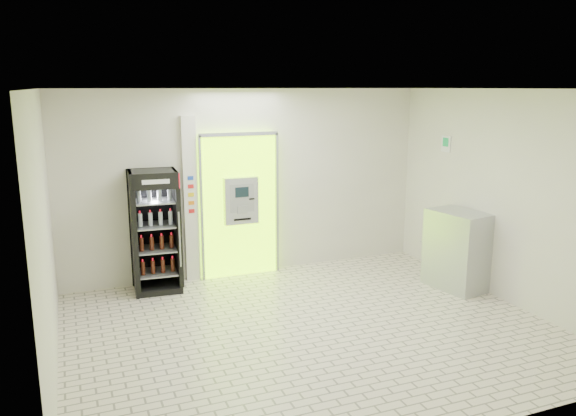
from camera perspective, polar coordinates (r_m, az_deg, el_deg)
ground at (r=7.32m, az=2.36°, el=-12.20°), size 6.00×6.00×0.00m
room_shell at (r=6.77m, az=2.50°, el=2.15°), size 6.00×6.00×6.00m
atm_assembly at (r=9.05m, az=-4.97°, el=0.36°), size 1.30×0.24×2.33m
pillar at (r=8.87m, az=-9.87°, el=0.84°), size 0.22×0.11×2.60m
beverage_cooler at (r=8.62m, az=-13.34°, el=-2.53°), size 0.73×0.68×1.83m
steel_cabinet at (r=8.92m, az=16.85°, el=-4.10°), size 0.75×0.99×1.19m
exit_sign at (r=9.46m, az=15.76°, el=6.29°), size 0.02×0.22×0.26m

